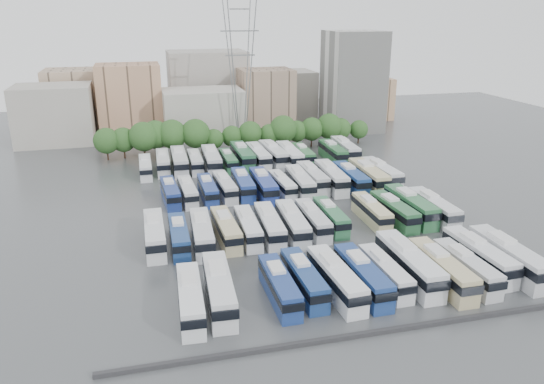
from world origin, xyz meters
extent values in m
plane|color=#424447|center=(0.00, 0.00, 0.00)|extent=(220.00, 220.00, 0.00)
cube|color=#2D2D30|center=(0.00, -33.00, 0.25)|extent=(56.00, 0.50, 0.50)
cylinder|color=black|center=(-29.35, 42.02, 1.17)|extent=(0.36, 0.36, 2.34)
sphere|color=#234C1E|center=(-29.35, 42.02, 4.34)|extent=(5.61, 5.61, 5.61)
cylinder|color=black|center=(-25.83, 42.75, 1.13)|extent=(0.36, 0.36, 2.25)
sphere|color=#234C1E|center=(-25.83, 42.75, 4.18)|extent=(5.40, 5.40, 5.40)
cylinder|color=black|center=(-21.49, 41.25, 1.34)|extent=(0.36, 0.36, 2.69)
sphere|color=#234C1E|center=(-21.49, 41.25, 4.99)|extent=(6.44, 6.44, 6.44)
cylinder|color=black|center=(-18.88, 42.83, 1.32)|extent=(0.36, 0.36, 2.65)
sphere|color=#234C1E|center=(-18.88, 42.83, 4.92)|extent=(6.35, 6.35, 6.35)
cylinder|color=black|center=(-15.28, 41.82, 1.36)|extent=(0.36, 0.36, 2.71)
sphere|color=#234C1E|center=(-15.28, 41.82, 5.04)|extent=(6.51, 6.51, 6.51)
cylinder|color=black|center=(-10.16, 41.32, 1.36)|extent=(0.36, 0.36, 2.71)
sphere|color=#234C1E|center=(-10.16, 41.32, 5.03)|extent=(6.51, 6.51, 6.51)
cylinder|color=black|center=(-6.05, 41.60, 0.94)|extent=(0.36, 0.36, 1.88)
sphere|color=#234C1E|center=(-6.05, 41.60, 3.49)|extent=(4.51, 4.51, 4.51)
cylinder|color=black|center=(-1.77, 42.19, 1.01)|extent=(0.36, 0.36, 2.02)
sphere|color=#234C1E|center=(-1.77, 42.19, 3.74)|extent=(4.84, 4.84, 4.84)
cylinder|color=black|center=(2.42, 41.90, 1.15)|extent=(0.36, 0.36, 2.30)
sphere|color=#234C1E|center=(2.42, 41.90, 4.28)|extent=(5.53, 5.53, 5.53)
cylinder|color=black|center=(7.03, 41.74, 1.02)|extent=(0.36, 0.36, 2.03)
sphere|color=#234C1E|center=(7.03, 41.74, 3.78)|extent=(4.88, 4.88, 4.88)
cylinder|color=black|center=(10.07, 41.17, 1.33)|extent=(0.36, 0.36, 2.67)
sphere|color=#234C1E|center=(10.07, 41.17, 4.96)|extent=(6.40, 6.40, 6.40)
cylinder|color=black|center=(13.94, 42.82, 1.05)|extent=(0.36, 0.36, 2.10)
sphere|color=#234C1E|center=(13.94, 42.82, 3.91)|extent=(5.05, 5.05, 5.05)
cylinder|color=black|center=(17.52, 42.52, 1.15)|extent=(0.36, 0.36, 2.30)
sphere|color=#234C1E|center=(17.52, 42.52, 4.28)|extent=(5.53, 5.53, 5.53)
cylinder|color=black|center=(21.93, 42.59, 1.27)|extent=(0.36, 0.36, 2.54)
sphere|color=#234C1E|center=(21.93, 42.59, 4.73)|extent=(6.11, 6.11, 6.11)
cylinder|color=black|center=(25.00, 42.84, 1.05)|extent=(0.36, 0.36, 2.11)
sphere|color=#234C1E|center=(25.00, 42.84, 3.91)|extent=(5.06, 5.06, 5.06)
cylinder|color=black|center=(29.71, 42.75, 0.94)|extent=(0.36, 0.36, 1.88)
sphere|color=#234C1E|center=(29.71, 42.75, 3.50)|extent=(4.52, 4.52, 4.52)
cube|color=#9E998E|center=(-42.00, 62.00, 7.00)|extent=(18.00, 14.00, 14.00)
cube|color=tan|center=(-24.00, 68.00, 9.00)|extent=(16.00, 12.00, 18.00)
cube|color=#ADA89E|center=(-6.00, 60.00, 6.00)|extent=(20.00, 14.00, 12.00)
cube|color=gray|center=(12.00, 66.00, 8.00)|extent=(14.00, 12.00, 16.00)
cube|color=gray|center=(-2.00, 80.00, 10.00)|extent=(22.00, 16.00, 20.00)
cube|color=tan|center=(-38.00, 78.00, 8.00)|extent=(16.00, 14.00, 16.00)
cube|color=#A39E93|center=(20.00, 78.00, 7.00)|extent=(18.00, 14.00, 14.00)
cube|color=tan|center=(44.00, 72.00, 6.00)|extent=(14.00, 12.00, 12.00)
cube|color=gray|center=(-14.00, 74.00, 5.00)|extent=(12.00, 10.00, 10.00)
cube|color=silver|center=(34.00, 58.00, 13.00)|extent=(14.00, 14.00, 26.00)
cylinder|color=slate|center=(0.00, 48.00, 17.00)|extent=(2.90, 2.91, 33.83)
cylinder|color=slate|center=(0.00, 52.00, 17.00)|extent=(2.90, 2.91, 33.83)
cylinder|color=slate|center=(4.00, 48.00, 17.00)|extent=(2.90, 2.91, 33.83)
cylinder|color=slate|center=(4.00, 52.00, 17.00)|extent=(2.90, 2.91, 33.83)
cube|color=slate|center=(2.00, 50.00, 31.28)|extent=(4.50, 0.30, 0.30)
cube|color=slate|center=(2.00, 50.00, 26.52)|extent=(9.00, 0.30, 0.30)
cube|color=slate|center=(2.00, 50.00, 21.08)|extent=(7.00, 0.30, 0.30)
cube|color=white|center=(-18.29, -24.29, 1.63)|extent=(2.96, 11.61, 3.26)
cube|color=black|center=(-18.30, -24.44, 2.26)|extent=(3.08, 11.79, 0.96)
cube|color=silver|center=(-18.23, -22.85, 3.47)|extent=(1.77, 3.14, 0.42)
cube|color=silver|center=(-14.99, -23.21, 1.78)|extent=(3.31, 12.68, 3.56)
cube|color=black|center=(-15.00, -23.37, 2.46)|extent=(3.44, 12.88, 1.05)
cube|color=silver|center=(-14.91, -21.64, 3.79)|extent=(1.95, 3.44, 0.46)
cube|color=navy|center=(-8.23, -23.85, 1.57)|extent=(2.37, 11.06, 3.13)
cube|color=black|center=(-8.23, -23.99, 2.16)|extent=(2.49, 11.22, 0.92)
cube|color=silver|center=(-8.23, -22.47, 3.33)|extent=(1.57, 2.95, 0.41)
cube|color=navy|center=(-5.04, -22.91, 1.59)|extent=(2.61, 11.26, 3.18)
cube|color=black|center=(-5.04, -23.06, 2.20)|extent=(2.73, 11.43, 0.93)
cube|color=silver|center=(-5.07, -21.51, 3.38)|extent=(1.65, 3.02, 0.41)
cube|color=white|center=(-1.54, -24.14, 1.72)|extent=(3.17, 12.27, 3.45)
cube|color=black|center=(-1.53, -24.29, 2.38)|extent=(3.31, 12.46, 1.01)
cube|color=silver|center=(-1.61, -22.62, 3.67)|extent=(1.88, 3.32, 0.45)
cube|color=navy|center=(1.78, -24.11, 1.68)|extent=(2.71, 11.90, 3.36)
cube|color=black|center=(1.79, -24.26, 2.32)|extent=(2.83, 12.08, 0.99)
cube|color=silver|center=(1.76, -22.63, 3.58)|extent=(1.73, 3.19, 0.44)
cube|color=silver|center=(4.87, -23.65, 1.51)|extent=(2.47, 10.70, 3.02)
cube|color=black|center=(4.88, -23.79, 2.09)|extent=(2.58, 10.86, 0.89)
cube|color=silver|center=(4.85, -22.32, 3.22)|extent=(1.57, 2.87, 0.39)
cube|color=silver|center=(8.27, -23.11, 1.87)|extent=(2.90, 13.24, 3.75)
cube|color=black|center=(8.27, -23.28, 2.59)|extent=(3.03, 13.44, 1.10)
cube|color=silver|center=(8.28, -21.46, 3.99)|extent=(1.90, 3.54, 0.48)
cube|color=#C5B687|center=(11.54, -25.11, 1.73)|extent=(2.70, 12.23, 3.46)
cube|color=black|center=(11.54, -25.26, 2.39)|extent=(2.82, 12.42, 1.02)
cube|color=silver|center=(11.56, -23.58, 3.68)|extent=(1.76, 3.27, 0.45)
cube|color=silver|center=(14.86, -25.14, 1.60)|extent=(2.66, 11.32, 3.19)
cube|color=black|center=(14.87, -25.28, 2.21)|extent=(2.78, 11.49, 0.94)
cube|color=silver|center=(14.83, -23.73, 3.40)|extent=(1.67, 3.04, 0.41)
cube|color=silver|center=(18.10, -22.97, 1.74)|extent=(3.01, 12.36, 3.48)
cube|color=black|center=(18.11, -23.12, 2.41)|extent=(3.14, 12.55, 1.02)
cube|color=silver|center=(18.05, -21.44, 3.71)|extent=(1.85, 3.33, 0.45)
cube|color=silver|center=(21.30, -24.39, 1.86)|extent=(2.82, 13.14, 3.72)
cube|color=black|center=(21.30, -24.56, 2.57)|extent=(2.95, 13.34, 1.09)
cube|color=silver|center=(21.30, -22.75, 3.96)|extent=(1.87, 3.51, 0.48)
cube|color=silver|center=(-21.31, -5.90, 1.72)|extent=(2.63, 12.15, 3.44)
cube|color=black|center=(-21.31, -6.06, 2.38)|extent=(2.75, 12.34, 1.01)
cube|color=silver|center=(-21.30, -4.39, 3.66)|extent=(1.73, 3.24, 0.45)
cube|color=navy|center=(-18.05, -6.94, 1.55)|extent=(2.47, 10.96, 3.10)
cube|color=black|center=(-18.05, -7.08, 2.14)|extent=(2.58, 11.13, 0.91)
cube|color=silver|center=(-18.03, -5.57, 3.30)|extent=(1.59, 2.93, 0.40)
cube|color=silver|center=(-14.89, -7.08, 1.71)|extent=(3.10, 12.16, 3.42)
cube|color=black|center=(-14.90, -7.23, 2.36)|extent=(3.23, 12.34, 1.00)
cube|color=silver|center=(-14.82, -5.58, 3.64)|extent=(1.85, 3.29, 0.44)
cube|color=#C3B786|center=(-11.40, -6.35, 1.62)|extent=(2.78, 11.48, 3.23)
cube|color=black|center=(-11.39, -6.49, 2.23)|extent=(2.90, 11.66, 0.95)
cube|color=silver|center=(-11.44, -4.93, 3.44)|extent=(1.71, 3.09, 0.42)
cube|color=silver|center=(-8.20, -6.42, 1.57)|extent=(2.64, 11.12, 3.13)
cube|color=black|center=(-8.21, -6.55, 2.17)|extent=(2.76, 11.28, 0.92)
cube|color=silver|center=(-8.17, -5.03, 3.34)|extent=(1.64, 2.99, 0.41)
cube|color=silver|center=(-5.09, -6.75, 1.68)|extent=(3.10, 11.99, 3.37)
cube|color=black|center=(-5.09, -6.90, 2.33)|extent=(3.23, 12.17, 0.99)
cube|color=silver|center=(-5.01, -5.27, 3.58)|extent=(1.84, 3.25, 0.44)
cube|color=silver|center=(-1.69, -6.85, 1.72)|extent=(3.17, 12.23, 3.43)
cube|color=black|center=(-1.70, -7.01, 2.37)|extent=(3.30, 12.42, 1.01)
cube|color=silver|center=(-1.61, -5.34, 3.66)|extent=(1.87, 3.31, 0.44)
cube|color=silver|center=(1.69, -6.04, 1.59)|extent=(2.50, 11.26, 3.18)
cube|color=black|center=(1.69, -6.18, 2.20)|extent=(2.61, 11.43, 0.94)
cube|color=silver|center=(1.70, -4.63, 3.39)|extent=(1.62, 3.01, 0.41)
cube|color=#307147|center=(4.80, -5.18, 1.54)|extent=(2.45, 10.87, 3.07)
cube|color=black|center=(4.80, -5.32, 2.12)|extent=(2.56, 11.03, 0.90)
cube|color=silver|center=(4.82, -3.83, 3.27)|extent=(1.57, 2.91, 0.40)
cube|color=beige|center=(11.63, -4.87, 1.55)|extent=(2.56, 11.00, 3.10)
cube|color=black|center=(11.63, -5.00, 2.15)|extent=(2.67, 11.17, 0.91)
cube|color=silver|center=(11.66, -3.50, 3.30)|extent=(1.61, 2.95, 0.40)
cube|color=#2A6339|center=(15.00, -5.71, 1.64)|extent=(3.00, 11.71, 3.29)
cube|color=black|center=(15.00, -5.85, 2.27)|extent=(3.12, 11.89, 0.97)
cube|color=silver|center=(14.93, -4.26, 3.50)|extent=(1.78, 3.17, 0.43)
cube|color=#2D693E|center=(18.29, -4.81, 1.81)|extent=(3.03, 12.86, 3.63)
cube|color=black|center=(18.29, -4.97, 2.51)|extent=(3.16, 13.05, 1.07)
cube|color=silver|center=(18.25, -3.21, 3.86)|extent=(1.90, 3.46, 0.47)
cube|color=silver|center=(21.49, -6.27, 1.72)|extent=(2.64, 12.15, 3.44)
cube|color=black|center=(21.49, -6.42, 2.38)|extent=(2.76, 12.34, 1.01)
cube|color=silver|center=(21.50, -4.75, 3.66)|extent=(1.73, 3.25, 0.45)
cube|color=navy|center=(-17.95, 11.96, 1.54)|extent=(2.87, 11.00, 3.09)
cube|color=black|center=(-17.95, 11.82, 2.13)|extent=(2.99, 11.17, 0.91)
cube|color=silver|center=(-18.02, 13.32, 3.29)|extent=(1.69, 2.98, 0.40)
cube|color=silver|center=(-15.01, 11.82, 1.50)|extent=(2.63, 10.68, 3.01)
cube|color=black|center=(-15.00, 11.69, 2.08)|extent=(2.75, 10.85, 0.88)
cube|color=silver|center=(-15.06, 13.14, 3.20)|extent=(1.60, 2.88, 0.39)
cube|color=navy|center=(-11.53, 11.90, 1.53)|extent=(2.41, 10.86, 3.07)
cube|color=black|center=(-11.53, 11.76, 2.12)|extent=(2.52, 11.02, 0.90)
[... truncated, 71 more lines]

